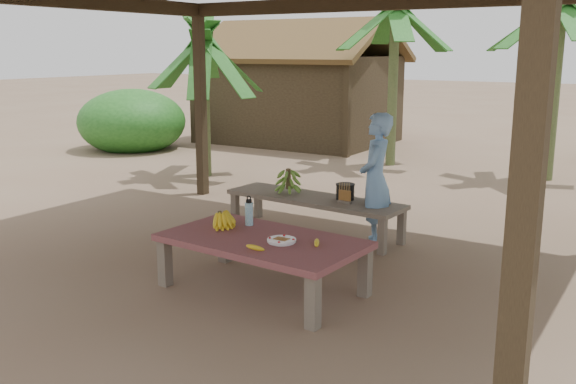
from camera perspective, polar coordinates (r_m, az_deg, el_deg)
The scene contains 16 objects.
ground at distance 6.47m, azimuth -1.24°, elevation -6.85°, with size 80.00×80.00×0.00m, color brown.
work_table at distance 5.78m, azimuth -2.28°, elevation -4.71°, with size 1.86×1.11×0.50m.
bench at distance 7.57m, azimuth 2.33°, elevation -0.86°, with size 2.24×0.75×0.45m.
ripe_banana_bunch at distance 6.11m, azimuth -6.08°, elevation -2.35°, with size 0.28×0.24×0.17m, color yellow, non-canonical shape.
plate at distance 5.61m, azimuth -0.57°, elevation -4.34°, with size 0.26×0.26×0.04m.
loose_banana_front at distance 5.41m, azimuth -2.93°, elevation -4.97°, with size 0.04×0.17×0.04m, color yellow.
loose_banana_side at distance 5.54m, azimuth 2.57°, elevation -4.53°, with size 0.04×0.15×0.04m, color yellow.
water_flask at distance 6.15m, azimuth -3.48°, elevation -1.86°, with size 0.08×0.08×0.29m.
green_banana_stalk at distance 7.73m, azimuth 0.03°, elevation 1.05°, with size 0.27×0.27×0.31m, color #598C2D, non-canonical shape.
cooking_pot at distance 7.44m, azimuth 5.11°, elevation 0.00°, with size 0.21×0.21×0.18m, color black.
skewer_rack at distance 7.25m, azimuth 5.07°, elevation -0.07°, with size 0.18×0.08×0.24m, color #A57F47, non-canonical shape.
woman at distance 7.20m, azimuth 7.78°, elevation 1.14°, with size 0.54×0.35×1.48m, color #6893C5.
hut at distance 15.31m, azimuth 1.07°, elevation 8.63°, with size 4.40×3.43×2.85m.
banana_plant_n at distance 11.49m, azimuth 23.09°, elevation 14.02°, with size 1.80×1.80×3.13m.
banana_plant_nw at distance 12.22m, azimuth 9.50°, elevation 14.79°, with size 1.80×1.80×3.15m.
banana_plant_w at distance 11.09m, azimuth -7.55°, elevation 11.83°, with size 1.80×1.80×2.50m.
Camera 1 is at (3.35, -5.10, 2.15)m, focal length 40.00 mm.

